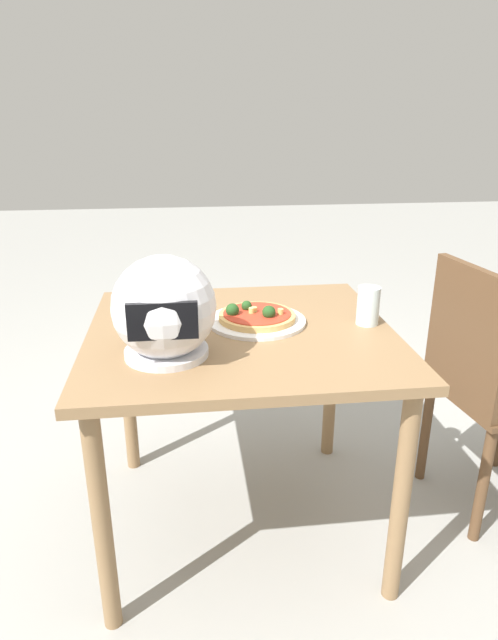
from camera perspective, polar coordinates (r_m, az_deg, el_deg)
ground_plane at (r=2.03m, az=-0.75°, el=-20.30°), size 14.00×14.00×0.00m
dining_table at (r=1.69m, az=-0.85°, el=-4.04°), size 0.93×0.86×0.72m
pizza_plate at (r=1.70m, az=0.84°, el=-0.10°), size 0.31×0.31×0.01m
pizza at (r=1.69m, az=0.75°, el=0.50°), size 0.24×0.24×0.05m
motorcycle_helmet at (r=1.44m, az=-8.95°, el=1.12°), size 0.28×0.28×0.28m
drinking_glass at (r=1.71m, az=12.51°, el=1.45°), size 0.07×0.07×0.12m
chair_side at (r=1.99m, az=23.61°, el=-5.71°), size 0.45×0.45×0.90m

